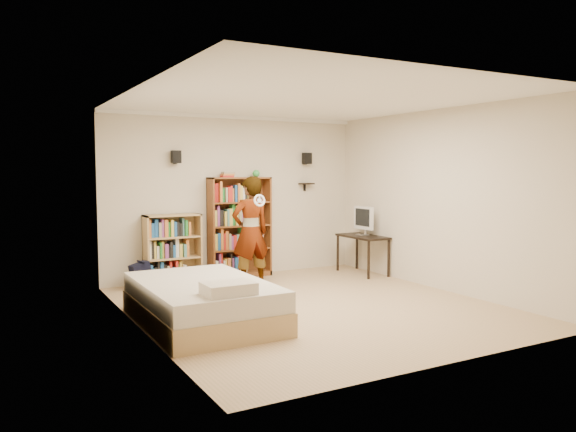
% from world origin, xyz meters
% --- Properties ---
extents(ground, '(4.50, 5.00, 0.01)m').
position_xyz_m(ground, '(0.00, 0.00, 0.00)').
color(ground, tan).
rests_on(ground, ground).
extents(room_shell, '(4.52, 5.02, 2.71)m').
position_xyz_m(room_shell, '(0.00, 0.00, 1.76)').
color(room_shell, beige).
rests_on(room_shell, ground).
extents(crown_molding, '(4.50, 5.00, 0.06)m').
position_xyz_m(crown_molding, '(0.00, 0.00, 2.67)').
color(crown_molding, white).
rests_on(crown_molding, room_shell).
extents(speaker_left, '(0.14, 0.12, 0.20)m').
position_xyz_m(speaker_left, '(-1.05, 2.40, 2.00)').
color(speaker_left, black).
rests_on(speaker_left, room_shell).
extents(speaker_right, '(0.14, 0.12, 0.20)m').
position_xyz_m(speaker_right, '(1.35, 2.40, 2.00)').
color(speaker_right, black).
rests_on(speaker_right, room_shell).
extents(wall_shelf, '(0.25, 0.16, 0.02)m').
position_xyz_m(wall_shelf, '(1.35, 2.41, 1.55)').
color(wall_shelf, black).
rests_on(wall_shelf, room_shell).
extents(tall_bookshelf, '(1.06, 0.31, 1.67)m').
position_xyz_m(tall_bookshelf, '(0.01, 2.35, 0.84)').
color(tall_bookshelf, brown).
rests_on(tall_bookshelf, ground).
extents(low_bookshelf, '(0.88, 0.33, 1.10)m').
position_xyz_m(low_bookshelf, '(-1.15, 2.34, 0.55)').
color(low_bookshelf, tan).
rests_on(low_bookshelf, ground).
extents(computer_desk, '(0.49, 0.98, 0.67)m').
position_xyz_m(computer_desk, '(1.99, 1.58, 0.33)').
color(computer_desk, black).
rests_on(computer_desk, ground).
extents(imac, '(0.17, 0.51, 0.50)m').
position_xyz_m(imac, '(2.03, 1.64, 0.91)').
color(imac, silver).
rests_on(imac, computer_desk).
extents(daybed, '(1.37, 2.11, 0.62)m').
position_xyz_m(daybed, '(-1.54, -0.07, 0.31)').
color(daybed, beige).
rests_on(daybed, ground).
extents(person, '(0.64, 0.44, 1.70)m').
position_xyz_m(person, '(-0.19, 1.50, 0.85)').
color(person, black).
rests_on(person, ground).
extents(wii_wheel, '(0.19, 0.07, 0.19)m').
position_xyz_m(wii_wheel, '(-0.19, 1.18, 1.35)').
color(wii_wheel, silver).
rests_on(wii_wheel, person).
extents(navy_bag, '(0.36, 0.28, 0.43)m').
position_xyz_m(navy_bag, '(-1.71, 2.11, 0.21)').
color(navy_bag, black).
rests_on(navy_bag, ground).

